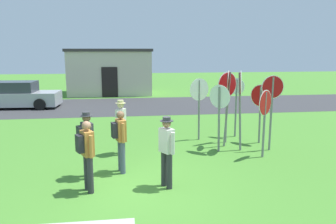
{
  "coord_description": "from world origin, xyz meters",
  "views": [
    {
      "loc": [
        -0.17,
        -7.47,
        3.27
      ],
      "look_at": [
        1.19,
        2.9,
        1.3
      ],
      "focal_mm": 35.29,
      "sensor_mm": 36.0,
      "label": 1
    }
  ],
  "objects_px": {
    "stop_sign_center_cluster": "(265,112)",
    "stop_sign_nearest": "(227,96)",
    "person_in_teal": "(87,151)",
    "person_on_left": "(87,140)",
    "stop_sign_low_front": "(272,100)",
    "stop_sign_tallest": "(260,103)",
    "person_with_sunhat": "(121,124)",
    "parked_car_on_street": "(19,96)",
    "stop_sign_far_back": "(240,96)",
    "stop_sign_leaning_right": "(199,98)",
    "person_in_blue": "(120,137)",
    "stop_sign_leaning_left": "(219,106)",
    "stop_sign_rear_left": "(236,98)",
    "stop_sign_rear_right": "(227,94)",
    "person_in_dark_shirt": "(167,148)"
  },
  "relations": [
    {
      "from": "stop_sign_center_cluster",
      "to": "stop_sign_nearest",
      "type": "xyz_separation_m",
      "value": [
        -0.78,
        1.28,
        0.3
      ]
    },
    {
      "from": "person_in_teal",
      "to": "person_on_left",
      "type": "bearing_deg",
      "value": 96.19
    },
    {
      "from": "stop_sign_low_front",
      "to": "stop_sign_tallest",
      "type": "relative_size",
      "value": 1.18
    },
    {
      "from": "person_with_sunhat",
      "to": "parked_car_on_street",
      "type": "bearing_deg",
      "value": 121.98
    },
    {
      "from": "stop_sign_low_front",
      "to": "stop_sign_far_back",
      "type": "bearing_deg",
      "value": 173.11
    },
    {
      "from": "person_with_sunhat",
      "to": "stop_sign_low_front",
      "type": "bearing_deg",
      "value": -2.51
    },
    {
      "from": "stop_sign_leaning_right",
      "to": "person_in_blue",
      "type": "bearing_deg",
      "value": -133.29
    },
    {
      "from": "stop_sign_far_back",
      "to": "stop_sign_leaning_left",
      "type": "distance_m",
      "value": 0.77
    },
    {
      "from": "stop_sign_far_back",
      "to": "stop_sign_rear_left",
      "type": "distance_m",
      "value": 1.8
    },
    {
      "from": "stop_sign_leaning_right",
      "to": "stop_sign_rear_right",
      "type": "bearing_deg",
      "value": -30.3
    },
    {
      "from": "stop_sign_nearest",
      "to": "stop_sign_low_front",
      "type": "height_order",
      "value": "stop_sign_nearest"
    },
    {
      "from": "stop_sign_rear_right",
      "to": "person_in_dark_shirt",
      "type": "distance_m",
      "value": 4.52
    },
    {
      "from": "person_on_left",
      "to": "stop_sign_far_back",
      "type": "bearing_deg",
      "value": 20.98
    },
    {
      "from": "stop_sign_rear_left",
      "to": "stop_sign_leaning_right",
      "type": "relative_size",
      "value": 0.99
    },
    {
      "from": "parked_car_on_street",
      "to": "person_with_sunhat",
      "type": "xyz_separation_m",
      "value": [
        5.87,
        -9.41,
        0.3
      ]
    },
    {
      "from": "stop_sign_center_cluster",
      "to": "person_in_dark_shirt",
      "type": "distance_m",
      "value": 3.77
    },
    {
      "from": "stop_sign_leaning_right",
      "to": "person_in_dark_shirt",
      "type": "relative_size",
      "value": 1.31
    },
    {
      "from": "stop_sign_center_cluster",
      "to": "person_in_dark_shirt",
      "type": "height_order",
      "value": "stop_sign_center_cluster"
    },
    {
      "from": "stop_sign_tallest",
      "to": "person_in_dark_shirt",
      "type": "distance_m",
      "value": 5.08
    },
    {
      "from": "parked_car_on_street",
      "to": "stop_sign_tallest",
      "type": "xyz_separation_m",
      "value": [
        10.72,
        -8.76,
        0.74
      ]
    },
    {
      "from": "stop_sign_far_back",
      "to": "stop_sign_rear_left",
      "type": "relative_size",
      "value": 1.17
    },
    {
      "from": "stop_sign_leaning_right",
      "to": "person_on_left",
      "type": "distance_m",
      "value": 4.93
    },
    {
      "from": "stop_sign_rear_left",
      "to": "person_on_left",
      "type": "xyz_separation_m",
      "value": [
        -5.15,
        -3.51,
        -0.48
      ]
    },
    {
      "from": "stop_sign_leaning_right",
      "to": "person_with_sunhat",
      "type": "relative_size",
      "value": 1.31
    },
    {
      "from": "stop_sign_leaning_right",
      "to": "person_in_teal",
      "type": "distance_m",
      "value": 5.5
    },
    {
      "from": "stop_sign_center_cluster",
      "to": "person_on_left",
      "type": "bearing_deg",
      "value": -169.06
    },
    {
      "from": "stop_sign_center_cluster",
      "to": "stop_sign_tallest",
      "type": "bearing_deg",
      "value": 71.71
    },
    {
      "from": "stop_sign_tallest",
      "to": "stop_sign_low_front",
      "type": "bearing_deg",
      "value": -89.13
    },
    {
      "from": "stop_sign_tallest",
      "to": "person_on_left",
      "type": "xyz_separation_m",
      "value": [
        -5.7,
        -2.53,
        -0.42
      ]
    },
    {
      "from": "stop_sign_low_front",
      "to": "person_in_blue",
      "type": "height_order",
      "value": "stop_sign_low_front"
    },
    {
      "from": "stop_sign_rear_right",
      "to": "person_in_blue",
      "type": "distance_m",
      "value": 4.52
    },
    {
      "from": "stop_sign_center_cluster",
      "to": "stop_sign_low_front",
      "type": "relative_size",
      "value": 0.85
    },
    {
      "from": "person_in_teal",
      "to": "stop_sign_low_front",
      "type": "bearing_deg",
      "value": 24.59
    },
    {
      "from": "stop_sign_rear_left",
      "to": "person_in_blue",
      "type": "distance_m",
      "value": 5.41
    },
    {
      "from": "stop_sign_nearest",
      "to": "person_in_dark_shirt",
      "type": "relative_size",
      "value": 1.5
    },
    {
      "from": "stop_sign_center_cluster",
      "to": "person_in_teal",
      "type": "height_order",
      "value": "stop_sign_center_cluster"
    },
    {
      "from": "stop_sign_center_cluster",
      "to": "stop_sign_rear_left",
      "type": "distance_m",
      "value": 2.51
    },
    {
      "from": "stop_sign_center_cluster",
      "to": "person_with_sunhat",
      "type": "distance_m",
      "value": 4.45
    },
    {
      "from": "stop_sign_leaning_right",
      "to": "person_in_dark_shirt",
      "type": "xyz_separation_m",
      "value": [
        -1.71,
        -4.13,
        -0.57
      ]
    },
    {
      "from": "stop_sign_far_back",
      "to": "person_in_blue",
      "type": "distance_m",
      "value": 4.22
    },
    {
      "from": "stop_sign_tallest",
      "to": "person_in_teal",
      "type": "bearing_deg",
      "value": -148.54
    },
    {
      "from": "stop_sign_rear_right",
      "to": "stop_sign_nearest",
      "type": "distance_m",
      "value": 0.48
    },
    {
      "from": "person_in_blue",
      "to": "stop_sign_rear_left",
      "type": "bearing_deg",
      "value": 36.97
    },
    {
      "from": "stop_sign_tallest",
      "to": "stop_sign_nearest",
      "type": "bearing_deg",
      "value": -168.95
    },
    {
      "from": "stop_sign_leaning_left",
      "to": "stop_sign_leaning_right",
      "type": "bearing_deg",
      "value": 102.03
    },
    {
      "from": "person_on_left",
      "to": "person_with_sunhat",
      "type": "relative_size",
      "value": 1.0
    },
    {
      "from": "stop_sign_rear_right",
      "to": "person_in_teal",
      "type": "distance_m",
      "value": 5.8
    },
    {
      "from": "stop_sign_leaning_left",
      "to": "stop_sign_low_front",
      "type": "relative_size",
      "value": 0.88
    },
    {
      "from": "stop_sign_far_back",
      "to": "person_in_dark_shirt",
      "type": "height_order",
      "value": "stop_sign_far_back"
    },
    {
      "from": "stop_sign_low_front",
      "to": "person_on_left",
      "type": "height_order",
      "value": "stop_sign_low_front"
    }
  ]
}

